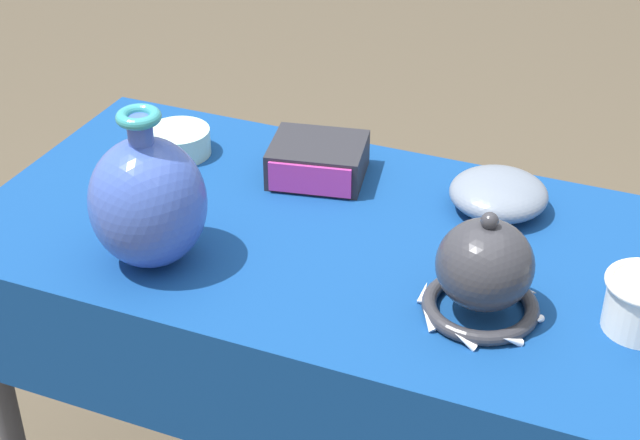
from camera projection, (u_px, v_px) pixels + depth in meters
name	position (u px, v px, depth m)	size (l,w,h in m)	color
display_table	(336.00, 280.00, 1.64)	(1.22, 0.63, 0.75)	#38383D
vase_tall_bulbous	(148.00, 201.00, 1.48)	(0.18, 0.18, 0.26)	#3851A8
vase_dome_bell	(484.00, 273.00, 1.39)	(0.18, 0.18, 0.17)	#2D2D33
mosaic_tile_box	(318.00, 161.00, 1.74)	(0.19, 0.17, 0.07)	#232328
pot_squat_celadon	(179.00, 142.00, 1.82)	(0.12, 0.12, 0.05)	#A8CCB7
bowl_shallow_slate	(499.00, 194.00, 1.65)	(0.17, 0.17, 0.06)	slate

